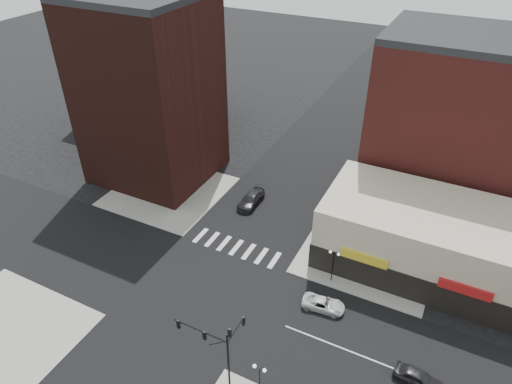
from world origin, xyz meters
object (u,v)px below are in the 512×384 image
at_px(street_lamp_ne, 334,259).
at_px(dark_sedan_east, 419,378).
at_px(dark_sedan_north, 251,199).
at_px(street_lamp_se_a, 259,374).
at_px(traffic_signal, 220,343).
at_px(white_suv, 323,304).

relative_size(street_lamp_ne, dark_sedan_east, 0.97).
bearing_deg(dark_sedan_north, street_lamp_se_a, -61.61).
relative_size(traffic_signal, white_suv, 1.76).
bearing_deg(street_lamp_se_a, traffic_signal, 177.43).
height_order(traffic_signal, dark_sedan_north, traffic_signal).
distance_m(traffic_signal, dark_sedan_north, 27.08).
xyz_separation_m(traffic_signal, street_lamp_ne, (4.76, 15.83, -1.67)).
relative_size(white_suv, dark_sedan_east, 1.02).
relative_size(traffic_signal, street_lamp_se_a, 1.87).
height_order(street_lamp_se_a, dark_sedan_east, street_lamp_se_a).
distance_m(traffic_signal, street_lamp_ne, 16.62).
relative_size(street_lamp_se_a, white_suv, 0.94).
bearing_deg(street_lamp_se_a, dark_sedan_east, 32.07).
xyz_separation_m(street_lamp_se_a, white_suv, (1.54, 11.89, -2.68)).
bearing_deg(street_lamp_se_a, dark_sedan_north, 118.52).
xyz_separation_m(dark_sedan_east, dark_sedan_north, (-25.51, 17.59, 0.06)).
relative_size(white_suv, dark_sedan_north, 0.81).
xyz_separation_m(street_lamp_se_a, dark_sedan_north, (-13.61, 25.04, -2.50)).
xyz_separation_m(traffic_signal, dark_sedan_north, (-9.85, 24.88, -4.17)).
xyz_separation_m(traffic_signal, dark_sedan_east, (15.67, 7.29, -4.23)).
relative_size(traffic_signal, dark_sedan_north, 1.43).
bearing_deg(dark_sedan_east, dark_sedan_north, 61.83).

